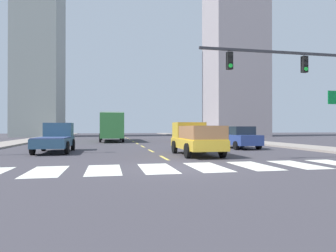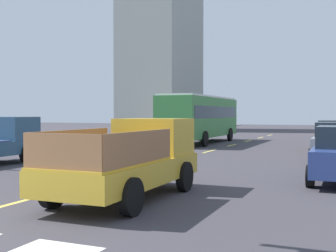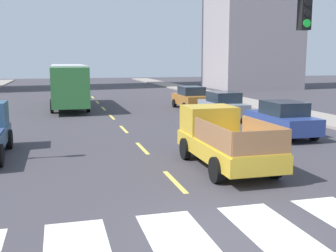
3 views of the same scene
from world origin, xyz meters
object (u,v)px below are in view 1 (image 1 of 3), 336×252
object	(u,v)px
pickup_stakebed	(194,139)
sedan_near_left	(239,137)
city_bus	(111,125)
traffic_signal_gantry	(325,77)
pickup_dark	(56,138)
sedan_near_right	(189,134)
sedan_mid	(207,135)

from	to	relation	value
pickup_stakebed	sedan_near_left	distance (m)	6.63
city_bus	traffic_signal_gantry	size ratio (longest dim) A/B	1.05
city_bus	traffic_signal_gantry	xyz separation A→B (m)	(10.64, -23.25, 2.29)
pickup_stakebed	sedan_near_left	size ratio (longest dim) A/B	1.18
traffic_signal_gantry	city_bus	bearing A→B (deg)	114.58
pickup_dark	sedan_near_right	bearing A→B (deg)	45.93
sedan_near_right	traffic_signal_gantry	size ratio (longest dim) A/B	0.43
sedan_mid	traffic_signal_gantry	distance (m)	14.93
pickup_dark	sedan_near_left	xyz separation A→B (m)	(13.48, 0.61, -0.06)
pickup_stakebed	pickup_dark	size ratio (longest dim) A/B	1.00
pickup_dark	sedan_near_right	world-z (taller)	pickup_dark
pickup_dark	sedan_mid	xyz separation A→B (m)	(13.01, 6.95, -0.06)
sedan_mid	sedan_near_right	size ratio (longest dim) A/B	1.00
city_bus	sedan_mid	size ratio (longest dim) A/B	2.45
city_bus	sedan_near_right	size ratio (longest dim) A/B	2.45
pickup_dark	traffic_signal_gantry	size ratio (longest dim) A/B	0.51
sedan_mid	sedan_near_left	bearing A→B (deg)	-85.98
pickup_stakebed	sedan_mid	xyz separation A→B (m)	(4.50, 10.74, -0.08)
sedan_mid	sedan_near_left	distance (m)	6.35
city_bus	sedan_near_left	size ratio (longest dim) A/B	2.45
city_bus	sedan_mid	world-z (taller)	city_bus
sedan_mid	sedan_near_right	bearing A→B (deg)	92.26
city_bus	sedan_mid	bearing A→B (deg)	-41.89
sedan_mid	pickup_stakebed	bearing A→B (deg)	-112.88
pickup_dark	sedan_near_right	distance (m)	17.99
city_bus	sedan_near_right	xyz separation A→B (m)	(8.94, -3.06, -1.09)
pickup_dark	sedan_mid	size ratio (longest dim) A/B	1.18
pickup_stakebed	traffic_signal_gantry	world-z (taller)	traffic_signal_gantry
sedan_near_left	sedan_near_right	distance (m)	12.08
pickup_dark	sedan_near_right	xyz separation A→B (m)	(12.77, 12.67, -0.06)
sedan_near_right	pickup_stakebed	bearing A→B (deg)	-102.30
pickup_stakebed	pickup_dark	distance (m)	9.32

